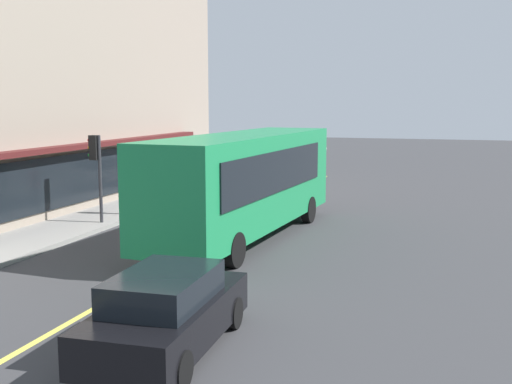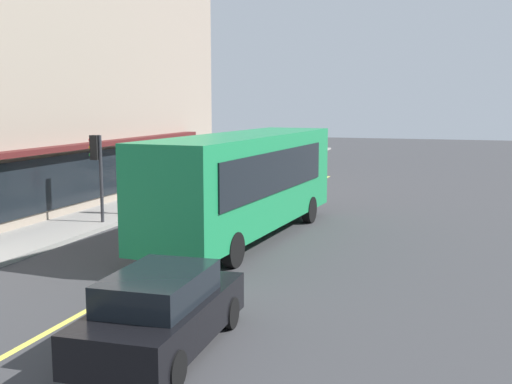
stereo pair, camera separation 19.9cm
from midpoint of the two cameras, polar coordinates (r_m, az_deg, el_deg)
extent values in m
plane|color=#38383A|center=(21.87, -3.16, -3.85)|extent=(120.00, 120.00, 0.00)
cube|color=gray|center=(24.40, -15.69, -2.71)|extent=(80.00, 2.70, 0.15)
cube|color=#D8D14C|center=(21.87, -3.16, -3.84)|extent=(36.00, 0.16, 0.01)
cube|color=#4C1919|center=(27.53, -13.93, 4.29)|extent=(17.82, 0.70, 0.20)
cube|color=black|center=(27.76, -14.22, 1.61)|extent=(15.27, 0.08, 2.00)
cube|color=#197F47|center=(20.83, -1.25, 1.13)|extent=(11.15, 3.28, 3.00)
cube|color=black|center=(25.87, 3.46, 3.30)|extent=(0.27, 2.10, 1.80)
cube|color=black|center=(21.04, -4.76, 2.17)|extent=(8.78, 0.69, 1.32)
cube|color=black|center=(20.05, 1.76, 1.89)|extent=(8.78, 0.69, 1.32)
cube|color=#0CF259|center=(25.88, 3.52, 5.28)|extent=(0.22, 1.90, 0.36)
cube|color=#2D2D33|center=(26.15, 3.49, -0.20)|extent=(0.33, 2.41, 0.40)
cylinder|color=black|center=(24.69, -0.48, -1.27)|extent=(1.02, 0.37, 1.00)
cylinder|color=black|center=(23.94, 4.54, -1.60)|extent=(1.02, 0.37, 1.00)
cylinder|color=black|center=(18.48, -8.75, -4.59)|extent=(1.02, 0.37, 1.00)
cylinder|color=black|center=(17.47, -2.31, -5.25)|extent=(1.02, 0.37, 1.00)
cylinder|color=#2D2D33|center=(23.69, -14.15, 1.13)|extent=(0.12, 0.12, 3.20)
cube|color=black|center=(23.69, -14.66, 3.91)|extent=(0.30, 0.30, 0.90)
sphere|color=red|center=(23.76, -15.04, 4.56)|extent=(0.18, 0.18, 0.18)
sphere|color=orange|center=(23.78, -15.01, 3.91)|extent=(0.18, 0.18, 0.18)
sphere|color=green|center=(23.80, -14.99, 3.26)|extent=(0.18, 0.18, 0.18)
cube|color=black|center=(11.91, -8.48, -11.33)|extent=(4.36, 1.96, 0.75)
cube|color=black|center=(11.58, -8.85, -8.53)|extent=(2.46, 1.60, 0.55)
cylinder|color=black|center=(13.54, -9.21, -10.15)|extent=(0.65, 0.24, 0.64)
cylinder|color=black|center=(12.97, -2.49, -10.88)|extent=(0.65, 0.24, 0.64)
cylinder|color=black|center=(11.19, -15.45, -14.36)|extent=(0.65, 0.24, 0.64)
cylinder|color=black|center=(10.50, -7.44, -15.69)|extent=(0.65, 0.24, 0.64)
cube|color=white|center=(32.09, -1.93, 1.09)|extent=(4.38, 2.00, 0.75)
cube|color=black|center=(31.87, -2.01, 2.22)|extent=(2.48, 1.62, 0.55)
cylinder|color=black|center=(33.71, -2.57, 0.96)|extent=(0.65, 0.25, 0.64)
cylinder|color=black|center=(33.26, 0.13, 0.87)|extent=(0.65, 0.25, 0.64)
cylinder|color=black|center=(31.04, -4.14, 0.32)|extent=(0.65, 0.25, 0.64)
cylinder|color=black|center=(30.55, -1.23, 0.21)|extent=(0.65, 0.25, 0.64)
cylinder|color=black|center=(25.40, -12.03, -0.98)|extent=(0.18, 0.18, 0.88)
cylinder|color=maroon|center=(25.29, -12.08, 0.77)|extent=(0.34, 0.34, 0.69)
sphere|color=tan|center=(25.24, -12.12, 1.83)|extent=(0.24, 0.24, 0.24)
camera|label=1|loc=(0.10, -90.27, -0.04)|focal=44.19mm
camera|label=2|loc=(0.10, 89.73, 0.04)|focal=44.19mm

